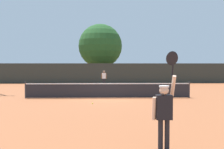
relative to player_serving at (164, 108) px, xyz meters
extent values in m
plane|color=#9E5633|center=(-1.19, 10.76, -1.08)|extent=(120.00, 120.00, 0.00)
cube|color=#232328|center=(-1.19, 10.76, -0.60)|extent=(10.63, 0.03, 0.91)
cube|color=white|center=(-1.19, 10.76, -0.15)|extent=(10.63, 0.04, 0.06)
cylinder|color=#333338|center=(-6.51, 10.76, -0.54)|extent=(0.08, 0.08, 1.07)
cylinder|color=#333338|center=(4.12, 10.76, -0.54)|extent=(0.08, 0.08, 1.07)
cube|color=#2D332D|center=(-1.19, 25.04, 0.10)|extent=(34.93, 0.12, 2.36)
cube|color=black|center=(-0.01, -0.01, 0.03)|extent=(0.38, 0.22, 0.60)
sphere|color=beige|center=(-0.01, -0.01, 0.43)|extent=(0.23, 0.23, 0.23)
cylinder|color=white|center=(-0.01, -0.01, 0.53)|extent=(0.24, 0.24, 0.04)
cylinder|color=black|center=(-0.09, -0.01, -0.67)|extent=(0.12, 0.12, 0.81)
cylinder|color=black|center=(0.07, -0.01, -0.67)|extent=(0.12, 0.12, 0.81)
cylinder|color=beige|center=(-0.25, -0.01, 0.00)|extent=(0.09, 0.17, 0.57)
cylinder|color=beige|center=(0.23, 0.07, 0.53)|extent=(0.09, 0.32, 0.55)
cylinder|color=black|center=(0.23, 0.13, 0.92)|extent=(0.04, 0.11, 0.28)
ellipsoid|color=black|center=(0.23, 0.19, 1.21)|extent=(0.30, 0.13, 0.36)
cube|color=white|center=(-1.47, 20.48, -0.01)|extent=(0.38, 0.22, 0.57)
sphere|color=brown|center=(-1.47, 20.48, 0.38)|extent=(0.22, 0.22, 0.22)
cylinder|color=white|center=(-1.47, 20.48, 0.47)|extent=(0.23, 0.23, 0.04)
cylinder|color=black|center=(-1.55, 20.48, -0.69)|extent=(0.12, 0.12, 0.78)
cylinder|color=black|center=(-1.39, 20.48, -0.69)|extent=(0.12, 0.12, 0.78)
cylinder|color=brown|center=(-1.71, 20.48, -0.04)|extent=(0.09, 0.17, 0.55)
cylinder|color=brown|center=(-1.23, 20.48, -0.04)|extent=(0.09, 0.15, 0.55)
sphere|color=#CCE033|center=(-2.09, 8.12, -1.04)|extent=(0.07, 0.07, 0.07)
cylinder|color=brown|center=(-1.96, 29.57, 0.20)|extent=(0.56, 0.56, 2.55)
sphere|color=#235123|center=(-1.96, 29.57, 3.68)|extent=(5.89, 5.89, 5.89)
cube|color=white|center=(-9.24, 31.32, -0.48)|extent=(2.25, 4.34, 0.90)
cube|color=#2D333D|center=(-9.24, 31.02, 0.29)|extent=(1.88, 2.33, 0.64)
cylinder|color=black|center=(-10.09, 32.72, -0.78)|extent=(0.22, 0.60, 0.60)
cylinder|color=black|center=(-8.39, 32.72, -0.78)|extent=(0.22, 0.60, 0.60)
cylinder|color=black|center=(-10.09, 29.92, -0.78)|extent=(0.22, 0.60, 0.60)
cylinder|color=black|center=(-8.39, 29.92, -0.78)|extent=(0.22, 0.60, 0.60)
camera|label=1|loc=(-1.46, -6.32, 1.04)|focal=42.41mm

